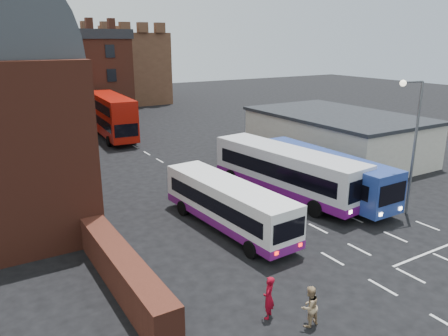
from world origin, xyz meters
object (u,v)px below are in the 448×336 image
bus_white_outbound (228,202)px  bus_red_double (112,116)px  bus_blue (322,172)px  pedestrian_beige (309,306)px  pedestrian_red (269,297)px  street_lamp (412,136)px  bus_white_inbound (286,169)px

bus_white_outbound → bus_red_double: bearing=82.4°
bus_blue → pedestrian_beige: 15.24m
bus_red_double → pedestrian_red: size_ratio=6.75×
bus_blue → bus_red_double: 27.84m
bus_white_outbound → pedestrian_beige: bearing=-106.4°
street_lamp → pedestrian_beige: bearing=-157.1°
street_lamp → pedestrian_red: bearing=-163.2°
street_lamp → pedestrian_beige: size_ratio=5.05×
pedestrian_beige → bus_white_outbound: bearing=-106.8°
pedestrian_red → pedestrian_beige: pedestrian_red is taller
bus_white_inbound → pedestrian_beige: bearing=47.8°
pedestrian_beige → bus_blue: bearing=-139.3°
bus_red_double → pedestrian_red: (-5.19, -36.47, -1.68)m
bus_blue → pedestrian_red: bearing=38.0°
bus_white_inbound → bus_red_double: bearing=-86.1°
bus_blue → pedestrian_beige: (-10.79, -10.71, -1.05)m
bus_white_inbound → pedestrian_beige: (-8.81, -12.30, -1.18)m
bus_blue → street_lamp: (2.30, -5.19, 3.33)m
bus_red_double → bus_white_inbound: bearing=104.6°
bus_red_double → street_lamp: size_ratio=1.43×
bus_red_double → pedestrian_beige: 38.00m
street_lamp → bus_white_outbound: bearing=159.5°
bus_white_outbound → street_lamp: (10.92, -4.08, 3.53)m
bus_white_outbound → bus_white_inbound: 7.17m
bus_white_outbound → pedestrian_red: size_ratio=5.81×
pedestrian_red → street_lamp: bearing=158.0°
bus_blue → street_lamp: size_ratio=1.37×
bus_blue → pedestrian_beige: bus_blue is taller
street_lamp → bus_blue: bearing=113.9°
bus_red_double → pedestrian_red: 36.88m
bus_white_outbound → bus_blue: 8.69m
bus_white_outbound → pedestrian_beige: bus_white_outbound is taller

